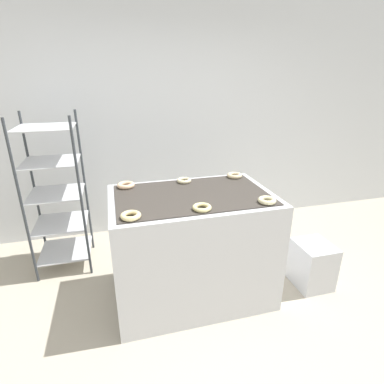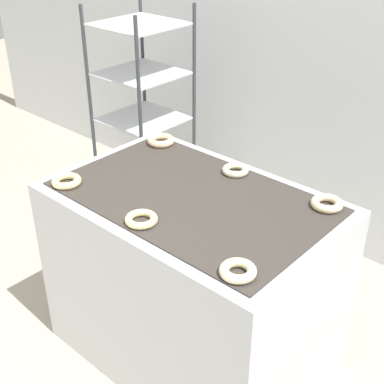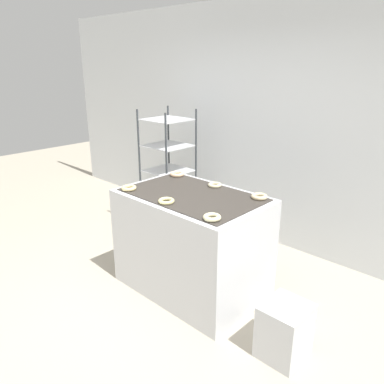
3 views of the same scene
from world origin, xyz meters
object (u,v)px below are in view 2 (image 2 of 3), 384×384
Objects in this scene: donut_far_left at (161,140)px; donut_far_right at (327,203)px; fryer_machine at (192,280)px; baking_rack_cart at (143,119)px; donut_near_right at (238,271)px; donut_near_left at (66,181)px; donut_near_center at (141,219)px; donut_far_center at (235,170)px.

donut_far_left is 1.06× the size of donut_far_right.
donut_far_right reaches higher than fryer_machine.
donut_far_right is (1.02, 0.01, -0.00)m from donut_far_left.
fryer_machine is 9.38× the size of donut_far_right.
baking_rack_cart reaches higher than donut_far_right.
fryer_machine is at bearing 148.12° from donut_near_right.
donut_near_left is 1.01× the size of donut_near_center.
donut_near_right reaches higher than fryer_machine.
fryer_machine is 0.59m from donut_near_center.
donut_near_center is at bearing -51.12° from donut_far_left.
baking_rack_cart is at bearing 145.86° from fryer_machine.
donut_far_right is (1.02, 0.64, 0.00)m from donut_near_left.
baking_rack_cart is 1.30m from donut_near_left.
donut_far_left is (0.01, 0.63, 0.00)m from donut_near_left.
donut_far_right is (0.51, 0.32, 0.51)m from fryer_machine.
donut_near_right is at bearing -0.78° from donut_near_center.
donut_far_left is at bearing 89.46° from donut_near_left.
donut_near_center is at bearing -91.68° from donut_far_center.
donut_near_left is at bearing -148.02° from donut_far_right.
donut_far_left reaches higher than donut_near_left.
donut_near_left is at bearing -129.98° from donut_far_center.
baking_rack_cart is 10.45× the size of donut_far_left.
donut_near_left is at bearing -59.55° from baking_rack_cart.
fryer_machine is at bearing 88.26° from donut_near_center.
baking_rack_cart is 1.29m from donut_far_center.
baking_rack_cart reaches higher than donut_near_left.
baking_rack_cart is (-1.17, 0.79, 0.31)m from fryer_machine.
donut_near_center is at bearing -129.26° from donut_far_right.
donut_far_left is (-0.51, 0.31, 0.51)m from fryer_machine.
fryer_machine is at bearing -34.14° from baking_rack_cart.
donut_far_left reaches higher than donut_far_center.
donut_near_right is at bearing -90.01° from donut_far_right.
donut_far_right is at bearing 1.48° from donut_far_center.
baking_rack_cart is 11.25× the size of donut_near_center.
donut_far_center is 0.92× the size of donut_far_right.
baking_rack_cart is at bearing 136.47° from donut_near_center.
baking_rack_cart reaches higher than donut_far_center.
baking_rack_cart reaches higher than donut_near_center.
donut_near_center is 0.80m from donut_far_left.
donut_near_right is (1.68, -1.11, 0.19)m from baking_rack_cart.
fryer_machine is at bearing 31.44° from donut_near_left.
donut_near_right is at bearing -33.47° from baking_rack_cart.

